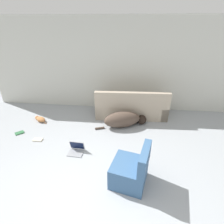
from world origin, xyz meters
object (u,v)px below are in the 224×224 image
object	(u,v)px
cat	(40,119)
book_cream	(38,140)
laptop_open	(76,149)
side_chair	(131,171)
couch	(131,108)
dog	(124,120)
book_green	(20,133)

from	to	relation	value
cat	book_cream	bearing A→B (deg)	142.96
laptop_open	book_cream	xyz separation A→B (m)	(-1.06, 0.31, -0.06)
cat	side_chair	xyz separation A→B (m)	(2.63, -1.91, 0.20)
cat	laptop_open	distance (m)	1.87
couch	dog	bearing A→B (deg)	70.93
dog	laptop_open	world-z (taller)	dog
book_cream	book_green	world-z (taller)	same
book_cream	couch	bearing A→B (deg)	33.92
dog	side_chair	xyz separation A→B (m)	(0.21, -1.89, 0.06)
book_cream	side_chair	distance (m)	2.50
dog	cat	size ratio (longest dim) A/B	3.06
couch	cat	distance (m)	2.69
dog	book_cream	size ratio (longest dim) A/B	6.32
cat	side_chair	bearing A→B (deg)	174.71
book_green	side_chair	world-z (taller)	side_chair
cat	laptop_open	world-z (taller)	laptop_open
couch	book_green	xyz separation A→B (m)	(-2.86, -1.28, -0.26)
dog	cat	distance (m)	2.43
dog	book_cream	distance (m)	2.24
laptop_open	book_cream	size ratio (longest dim) A/B	1.53
couch	dog	size ratio (longest dim) A/B	1.49
couch	book_green	world-z (taller)	couch
couch	book_cream	distance (m)	2.72
laptop_open	book_green	xyz separation A→B (m)	(-1.68, 0.54, -0.06)
book_cream	side_chair	world-z (taller)	side_chair
couch	side_chair	xyz separation A→B (m)	(0.02, -2.53, -0.00)
couch	book_green	bearing A→B (deg)	21.53
dog	book_green	size ratio (longest dim) A/B	5.88
book_green	couch	bearing A→B (deg)	24.03
cat	laptop_open	xyz separation A→B (m)	(1.43, -1.21, 0.01)
couch	book_cream	xyz separation A→B (m)	(-2.25, -1.51, -0.26)
side_chair	book_green	bearing A→B (deg)	-99.85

